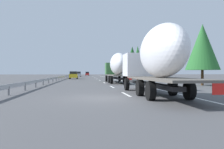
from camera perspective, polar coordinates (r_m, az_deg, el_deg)
The scene contains 25 objects.
ground_plane at distance 53.43m, azimuth -5.70°, elevation -1.12°, with size 260.00×260.00×0.00m, color #4C4C4F.
lane_stripe_0 at distance 15.72m, azimuth 3.55°, elevation -4.99°, with size 3.20×0.20×0.01m, color white.
lane_stripe_1 at distance 23.76m, azimuth 0.02°, elevation -3.13°, with size 3.20×0.20×0.01m, color white.
lane_stripe_2 at distance 33.40m, azimuth -1.95°, elevation -2.08°, with size 3.20×0.20×0.01m, color white.
lane_stripe_3 at distance 43.41m, azimuth -3.07°, elevation -1.49°, with size 3.20×0.20×0.01m, color white.
lane_stripe_4 at distance 53.90m, azimuth -3.79°, elevation -1.10°, with size 3.20×0.20×0.01m, color white.
lane_stripe_5 at distance 61.71m, azimuth -4.17°, elevation -0.90°, with size 3.20×0.20×0.01m, color white.
lane_stripe_6 at distance 68.92m, azimuth -4.45°, elevation -0.75°, with size 3.20×0.20×0.01m, color white.
lane_stripe_7 at distance 80.33m, azimuth -4.78°, elevation -0.57°, with size 3.20×0.20×0.01m, color white.
lane_stripe_8 at distance 102.91m, azimuth -5.22°, elevation -0.34°, with size 3.20×0.20×0.01m, color white.
lane_stripe_9 at distance 89.24m, azimuth -4.98°, elevation -0.46°, with size 3.20×0.20×0.01m, color white.
edge_line_right at distance 58.78m, azimuth -0.42°, elevation -0.96°, with size 110.00×0.20×0.01m, color white.
truck_lead at distance 32.94m, azimuth 1.26°, elevation 2.06°, with size 13.15×2.55×4.24m.
truck_trailing at distance 15.18m, azimuth 10.93°, elevation 4.10°, with size 12.98×2.55×4.40m.
car_silver_hatch at distance 80.49m, azimuth -8.49°, elevation 0.09°, with size 4.19×1.88×1.84m.
car_yellow_coupe at distance 53.49m, azimuth -9.66°, elevation -0.15°, with size 4.26×1.90×1.77m.
car_red_compact at distance 105.83m, azimuth -6.27°, elevation 0.19°, with size 4.69×1.76×1.87m.
road_sign at distance 57.65m, azimuth 0.90°, elevation 1.16°, with size 0.10×0.90×3.13m.
tree_0 at distance 103.81m, azimuth -0.16°, elevation 2.24°, with size 2.54×2.54×7.41m.
tree_1 at distance 82.83m, azimuth 1.23°, elevation 2.43°, with size 3.70×3.70×6.84m.
tree_2 at distance 91.14m, azimuth 1.66°, elevation 1.89°, with size 3.29×3.29×5.63m.
tree_3 at distance 28.64m, azimuth 21.85°, elevation 6.45°, with size 3.93×3.93×7.19m.
tree_4 at distance 47.49m, azimuth 6.49°, elevation 4.03°, with size 2.42×2.42×7.08m.
tree_5 at distance 52.98m, azimuth 5.13°, elevation 3.87°, with size 3.61×3.61×7.62m.
guardrail_median at distance 56.62m, azimuth -11.84°, elevation -0.45°, with size 94.00×0.10×0.76m.
Camera 1 is at (-13.40, 1.01, 1.51)m, focal length 36.25 mm.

